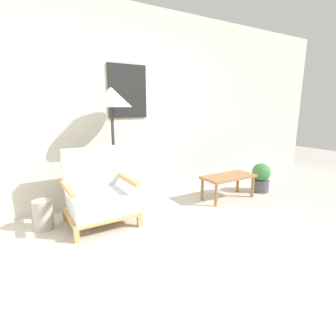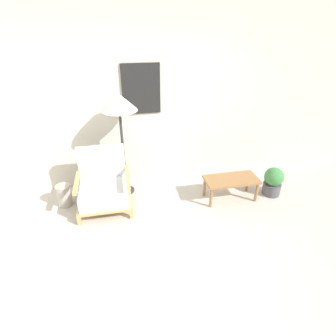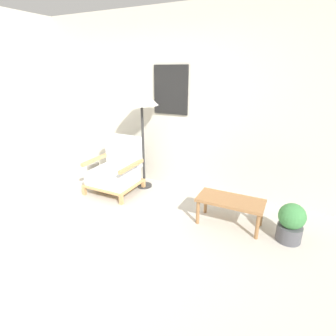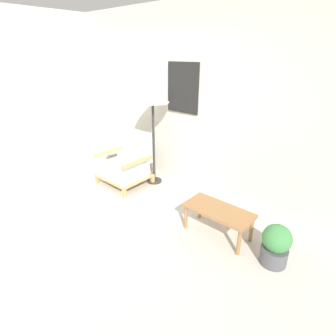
{
  "view_description": "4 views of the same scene",
  "coord_description": "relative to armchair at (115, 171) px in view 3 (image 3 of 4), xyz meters",
  "views": [
    {
      "loc": [
        -1.54,
        -1.51,
        1.35
      ],
      "look_at": [
        0.21,
        1.38,
        0.55
      ],
      "focal_mm": 28.0,
      "sensor_mm": 36.0,
      "label": 1
    },
    {
      "loc": [
        -0.44,
        -1.88,
        2.42
      ],
      "look_at": [
        0.21,
        1.38,
        0.55
      ],
      "focal_mm": 28.0,
      "sensor_mm": 36.0,
      "label": 2
    },
    {
      "loc": [
        1.74,
        -1.69,
        1.85
      ],
      "look_at": [
        0.21,
        1.38,
        0.55
      ],
      "focal_mm": 28.0,
      "sensor_mm": 36.0,
      "label": 3
    },
    {
      "loc": [
        2.43,
        -1.13,
        2.05
      ],
      "look_at": [
        0.21,
        1.38,
        0.55
      ],
      "focal_mm": 28.0,
      "sensor_mm": 36.0,
      "label": 4
    }
  ],
  "objects": [
    {
      "name": "wall_back",
      "position": [
        0.73,
        0.67,
        1.02
      ],
      "size": [
        8.0,
        0.09,
        2.7
      ],
      "color": "beige",
      "rests_on": "ground_plane"
    },
    {
      "name": "armchair",
      "position": [
        0.0,
        0.0,
        0.0
      ],
      "size": [
        0.75,
        0.67,
        0.87
      ],
      "color": "tan",
      "rests_on": "ground_plane"
    },
    {
      "name": "floor_lamp",
      "position": [
        0.33,
        0.33,
        1.07
      ],
      "size": [
        0.51,
        0.51,
        1.58
      ],
      "color": "#2D2D2D",
      "rests_on": "ground_plane"
    },
    {
      "name": "ground_plane",
      "position": [
        0.73,
        -1.4,
        -0.33
      ],
      "size": [
        14.0,
        14.0,
        0.0
      ],
      "primitive_type": "plane",
      "color": "#B7B2A8"
    },
    {
      "name": "potted_plant",
      "position": [
        2.58,
        -0.2,
        -0.1
      ],
      "size": [
        0.29,
        0.29,
        0.46
      ],
      "color": "#4C4C51",
      "rests_on": "ground_plane"
    },
    {
      "name": "vase",
      "position": [
        -0.59,
        0.14,
        -0.16
      ],
      "size": [
        0.21,
        0.21,
        0.34
      ],
      "primitive_type": "cylinder",
      "color": "#9E998E",
      "rests_on": "ground_plane"
    },
    {
      "name": "coffee_table",
      "position": [
        1.88,
        -0.18,
        -0.03
      ],
      "size": [
        0.8,
        0.38,
        0.36
      ],
      "color": "olive",
      "rests_on": "ground_plane"
    }
  ]
}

